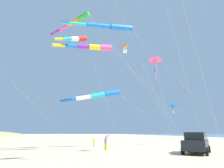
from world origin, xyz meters
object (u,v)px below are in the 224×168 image
parked_car (196,142)px  kite_box_teal_far_right (125,48)px  person_child_green_jacket (206,141)px  kite_delta_green_low_center (155,60)px  person_bystander_far (106,142)px  kite_windsock_small_distant (99,95)px  kite_windsock_blue_topmost (91,47)px  person_child_grey_jacket (94,142)px  person_adult_flyer (197,140)px  kite_windsock_long_streamer_right (110,27)px  kite_windsock_white_trailing (75,39)px  kite_delta_black_fish_shape (172,106)px  kite_windsock_rainbow_low_near (75,21)px

parked_car → kite_box_teal_far_right: (-4.72, 8.86, 13.24)m
person_child_green_jacket → kite_delta_green_low_center: kite_delta_green_low_center is taller
person_bystander_far → kite_windsock_small_distant: bearing=101.7°
kite_box_teal_far_right → kite_windsock_blue_topmost: bearing=-134.2°
parked_car → person_child_grey_jacket: size_ratio=3.84×
parked_car → person_bystander_far: 9.02m
person_adult_flyer → kite_windsock_small_distant: kite_windsock_small_distant is taller
kite_windsock_blue_topmost → kite_windsock_long_streamer_right: bearing=-56.4°
kite_windsock_long_streamer_right → kite_box_teal_far_right: (3.14, 8.01, 1.41)m
kite_windsock_white_trailing → kite_delta_black_fish_shape: 18.79m
person_child_green_jacket → kite_box_teal_far_right: bearing=178.7°
kite_windsock_white_trailing → kite_box_teal_far_right: kite_windsock_white_trailing is taller
person_bystander_far → kite_windsock_white_trailing: 17.43m
kite_windsock_rainbow_low_near → kite_delta_green_low_center: bearing=-14.4°
parked_car → kite_delta_green_low_center: bearing=174.2°
person_adult_flyer → kite_windsock_rainbow_low_near: (-16.10, -4.72, 13.24)m
kite_windsock_long_streamer_right → kite_delta_green_low_center: 6.02m
person_bystander_far → kite_windsock_small_distant: (-0.67, 3.22, 5.80)m
person_bystander_far → kite_windsock_blue_topmost: size_ratio=0.09×
person_adult_flyer → person_child_grey_jacket: person_adult_flyer is taller
person_child_grey_jacket → kite_windsock_rainbow_low_near: kite_windsock_rainbow_low_near is taller
person_child_green_jacket → person_child_grey_jacket: 15.55m
person_adult_flyer → kite_windsock_white_trailing: bearing=167.7°
kite_delta_green_low_center → kite_windsock_blue_topmost: (-6.48, 3.36, 2.73)m
kite_windsock_small_distant → kite_windsock_white_trailing: bearing=140.2°
kite_delta_green_low_center → person_bystander_far: bearing=138.1°
kite_windsock_long_streamer_right → kite_windsock_blue_topmost: kite_windsock_long_streamer_right is taller
person_child_grey_jacket → person_bystander_far: person_bystander_far is taller
person_child_grey_jacket → kite_delta_black_fish_shape: (12.23, 2.60, 5.23)m
kite_windsock_blue_topmost → kite_delta_black_fish_shape: (12.94, 7.58, -5.78)m
person_child_green_jacket → kite_box_teal_far_right: (-11.23, 0.25, 13.51)m
person_child_green_jacket → kite_windsock_long_streamer_right: (-14.37, -7.76, 12.10)m
kite_windsock_white_trailing → person_child_green_jacket: bearing=-6.8°
parked_car → kite_windsock_white_trailing: bearing=138.7°
kite_windsock_long_streamer_right → kite_windsock_rainbow_low_near: kite_windsock_rainbow_low_near is taller
kite_windsock_white_trailing → kite_windsock_blue_topmost: kite_windsock_white_trailing is taller
parked_car → person_child_grey_jacket: parked_car is taller
person_adult_flyer → kite_delta_green_low_center: kite_delta_green_low_center is taller
parked_car → person_bystander_far: bearing=150.5°
kite_windsock_white_trailing → kite_delta_green_low_center: bearing=-49.2°
kite_windsock_white_trailing → kite_delta_green_low_center: kite_windsock_white_trailing is taller
kite_windsock_white_trailing → person_bystander_far: bearing=-54.9°
kite_windsock_rainbow_low_near → kite_windsock_small_distant: bearing=58.3°
person_bystander_far → kite_box_teal_far_right: kite_box_teal_far_right is taller
kite_windsock_small_distant → person_child_green_jacket: bearing=3.6°
parked_car → person_child_green_jacket: bearing=52.9°
person_child_grey_jacket → kite_windsock_blue_topmost: bearing=-98.1°
kite_windsock_small_distant → kite_windsock_blue_topmost: 6.51m
kite_delta_black_fish_shape → kite_windsock_blue_topmost: bearing=-149.6°
kite_delta_green_low_center → kite_windsock_blue_topmost: 7.80m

